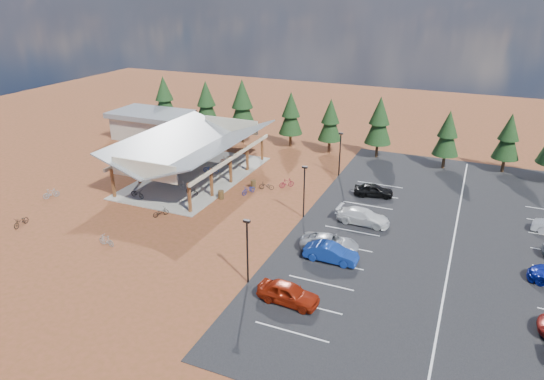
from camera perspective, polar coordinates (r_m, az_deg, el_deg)
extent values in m
plane|color=brown|center=(46.34, -2.97, -3.12)|extent=(140.00, 140.00, 0.00)
cube|color=black|center=(45.04, 20.60, -5.45)|extent=(27.00, 44.00, 0.04)
cube|color=gray|center=(56.48, -8.97, 1.57)|extent=(10.60, 18.60, 0.10)
cube|color=brown|center=(52.37, -18.20, 0.76)|extent=(0.25, 0.25, 3.00)
cube|color=brown|center=(55.33, -15.41, 2.27)|extent=(0.25, 0.25, 3.00)
cube|color=brown|center=(58.44, -12.90, 3.61)|extent=(0.25, 0.25, 3.00)
cube|color=brown|center=(61.69, -10.65, 4.81)|extent=(0.25, 0.25, 3.00)
cube|color=brown|center=(65.04, -8.61, 5.88)|extent=(0.25, 0.25, 3.00)
cube|color=brown|center=(47.06, -9.68, -0.87)|extent=(0.25, 0.25, 3.00)
cube|color=brown|center=(50.33, -7.13, 0.88)|extent=(0.25, 0.25, 3.00)
cube|color=brown|center=(53.73, -4.89, 2.42)|extent=(0.25, 0.25, 3.00)
cube|color=brown|center=(57.24, -2.92, 3.77)|extent=(0.25, 0.25, 3.00)
cube|color=brown|center=(60.84, -1.18, 4.95)|extent=(0.25, 0.25, 3.00)
cube|color=beige|center=(58.21, -13.35, 5.05)|extent=(0.22, 18.00, 0.35)
cube|color=beige|center=(53.05, -4.56, 3.88)|extent=(0.22, 18.00, 0.35)
cube|color=slate|center=(56.76, -11.71, 5.70)|extent=(5.85, 19.40, 2.13)
cube|color=slate|center=(53.74, -6.58, 5.06)|extent=(5.85, 19.40, 2.13)
cube|color=beige|center=(48.31, -14.85, 2.25)|extent=(7.50, 0.15, 1.80)
cube|color=beige|center=(62.67, -4.83, 7.60)|extent=(7.50, 0.15, 1.80)
cube|color=#ADA593|center=(72.28, -13.95, 7.18)|extent=(10.00, 6.00, 3.20)
cube|color=slate|center=(71.81, -14.09, 8.68)|extent=(11.00, 7.00, 0.70)
cylinder|color=black|center=(35.29, -2.91, -7.39)|extent=(0.14, 0.14, 5.00)
cube|color=black|center=(34.08, -2.99, -3.68)|extent=(0.50, 0.25, 0.18)
cylinder|color=black|center=(45.20, 3.79, -0.35)|extent=(0.14, 0.14, 5.00)
cube|color=black|center=(44.27, 3.87, 2.69)|extent=(0.50, 0.25, 0.18)
cylinder|color=black|center=(55.94, 7.98, 4.09)|extent=(0.14, 0.14, 5.00)
cube|color=black|center=(55.19, 8.12, 6.60)|extent=(0.50, 0.25, 0.18)
cylinder|color=#4D371B|center=(50.18, -6.02, -0.56)|extent=(0.60, 0.60, 0.90)
cylinder|color=#4D371B|center=(52.58, -2.21, 0.68)|extent=(0.60, 0.60, 0.90)
cylinder|color=#382314|center=(76.51, -12.30, 7.70)|extent=(0.36, 0.36, 1.98)
cone|color=#1B3313|center=(75.73, -12.51, 10.16)|extent=(3.49, 3.49, 4.75)
cone|color=#1B3313|center=(75.34, -12.64, 11.63)|extent=(2.69, 2.69, 3.57)
cylinder|color=#382314|center=(71.92, -7.58, 7.07)|extent=(0.36, 0.36, 1.97)
cone|color=#1B3313|center=(71.10, -7.72, 9.67)|extent=(3.47, 3.47, 4.73)
cone|color=#1B3313|center=(70.69, -7.80, 11.23)|extent=(2.68, 2.68, 3.55)
cylinder|color=#382314|center=(68.46, -3.43, 6.50)|extent=(0.36, 0.36, 2.15)
cone|color=#1B3313|center=(67.53, -3.50, 9.48)|extent=(3.79, 3.79, 5.16)
cone|color=#1B3313|center=(67.07, -3.55, 11.27)|extent=(2.92, 2.92, 3.87)
cylinder|color=#382314|center=(66.69, 2.18, 5.93)|extent=(0.36, 0.36, 1.82)
cone|color=#1B3313|center=(65.86, 2.22, 8.52)|extent=(3.21, 3.21, 4.38)
cone|color=#1B3313|center=(65.43, 2.25, 10.07)|extent=(2.48, 2.48, 3.28)
cylinder|color=#382314|center=(64.45, 6.74, 5.15)|extent=(0.36, 0.36, 1.75)
cone|color=#1B3313|center=(63.62, 6.86, 7.71)|extent=(3.09, 3.09, 4.21)
cone|color=#1B3313|center=(63.19, 6.93, 9.25)|extent=(2.38, 2.38, 3.16)
cylinder|color=#382314|center=(63.61, 12.23, 4.63)|extent=(0.36, 0.36, 1.91)
cone|color=#1B3313|center=(62.70, 12.47, 7.45)|extent=(3.37, 3.37, 4.59)
cone|color=#1B3313|center=(62.24, 12.62, 9.14)|extent=(2.60, 2.60, 3.44)
cylinder|color=#382314|center=(61.84, 19.53, 3.19)|extent=(0.36, 0.36, 1.73)
cone|color=#1B3313|center=(60.98, 19.89, 5.80)|extent=(3.05, 3.05, 4.16)
cone|color=#1B3313|center=(60.54, 20.11, 7.36)|extent=(2.36, 2.36, 3.12)
cylinder|color=#382314|center=(63.26, 25.53, 2.67)|extent=(0.36, 0.36, 1.72)
cone|color=#1B3313|center=(62.43, 25.98, 5.19)|extent=(3.03, 3.03, 4.13)
cone|color=#1B3313|center=(62.00, 26.26, 6.71)|extent=(2.34, 2.34, 3.10)
imported|color=black|center=(51.80, -15.57, -0.40)|extent=(1.83, 0.89, 0.92)
imported|color=#94979D|center=(55.72, -11.54, 1.67)|extent=(1.68, 0.77, 0.97)
imported|color=#284B9D|center=(60.36, -9.49, 3.47)|extent=(1.90, 0.85, 0.97)
imported|color=maroon|center=(61.59, -9.14, 3.89)|extent=(1.68, 0.80, 0.97)
imported|color=black|center=(51.39, -9.41, -0.10)|extent=(1.62, 0.72, 0.82)
imported|color=gray|center=(52.29, -10.17, 0.42)|extent=(1.88, 1.03, 1.09)
imported|color=#173E9F|center=(57.04, -7.19, 2.48)|extent=(1.97, 0.93, 1.00)
imported|color=maroon|center=(59.56, -5.48, 3.43)|extent=(1.67, 0.74, 0.97)
imported|color=black|center=(49.83, -27.42, -3.31)|extent=(0.86, 1.85, 0.94)
imported|color=gray|center=(55.07, -24.56, -0.36)|extent=(1.16, 1.71, 1.00)
imported|color=black|center=(47.38, -12.96, -2.55)|extent=(1.27, 1.66, 0.84)
imported|color=gray|center=(43.35, -18.91, -5.63)|extent=(1.69, 0.61, 1.00)
imported|color=navy|center=(51.12, -2.77, 0.03)|extent=(1.23, 1.93, 0.96)
imported|color=maroon|center=(52.73, 1.74, 0.83)|extent=(1.57, 1.57, 1.04)
imported|color=black|center=(52.21, -0.65, 0.49)|extent=(1.67, 0.92, 0.83)
imported|color=maroon|center=(34.06, 1.94, -12.02)|extent=(4.49, 2.05, 1.49)
imported|color=navy|center=(39.00, 6.96, -7.35)|extent=(4.33, 1.53, 1.42)
imported|color=#9D9FA5|center=(40.46, 6.79, -6.22)|extent=(5.05, 2.75, 1.34)
imported|color=white|center=(45.33, 10.68, -3.08)|extent=(4.93, 2.15, 1.41)
imported|color=black|center=(51.45, 11.86, 0.00)|extent=(4.24, 2.36, 1.36)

